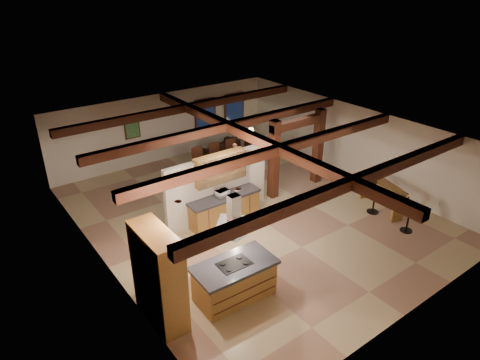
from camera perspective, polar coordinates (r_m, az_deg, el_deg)
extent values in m
plane|color=#C8B585|center=(14.60, 1.44, -4.45)|extent=(12.00, 12.00, 0.00)
plane|color=silver|center=(18.67, -9.95, 7.02)|extent=(10.00, 0.00, 10.00)
plane|color=silver|center=(10.54, 22.33, -10.62)|extent=(10.00, 0.00, 10.00)
plane|color=silver|center=(11.88, -17.99, -5.48)|extent=(0.00, 12.00, 12.00)
plane|color=silver|center=(17.23, 14.80, 4.91)|extent=(0.00, 12.00, 12.00)
plane|color=#3B1C12|center=(13.37, 1.58, 6.33)|extent=(12.00, 12.00, 0.00)
cube|color=#3B160E|center=(10.81, 14.72, -0.33)|extent=(10.00, 0.25, 0.28)
cube|color=#3B160E|center=(12.49, 5.25, 4.08)|extent=(10.00, 0.25, 0.28)
cube|color=#3B160E|center=(14.40, -1.63, 7.20)|extent=(10.00, 0.25, 0.28)
cube|color=#3B160E|center=(16.59, -7.07, 9.56)|extent=(10.00, 0.25, 0.28)
cube|color=#3B160E|center=(13.42, 1.57, 5.76)|extent=(0.28, 12.00, 0.28)
cube|color=#3B160E|center=(15.09, 4.54, 2.70)|extent=(0.30, 0.30, 2.90)
cube|color=#3B160E|center=(16.52, 10.36, 4.46)|extent=(0.30, 0.30, 2.90)
cube|color=#3B160E|center=(15.39, 7.83, 7.59)|extent=(2.50, 0.28, 0.28)
cube|color=silver|center=(13.92, -3.02, -0.94)|extent=(3.80, 0.18, 2.20)
cube|color=olive|center=(10.07, -10.79, -12.55)|extent=(0.64, 1.60, 2.40)
cube|color=silver|center=(10.19, -9.23, -12.20)|extent=(0.06, 0.62, 0.95)
cube|color=black|center=(10.09, -9.11, -11.23)|extent=(0.01, 0.50, 0.28)
cube|color=olive|center=(13.95, -2.07, -3.98)|extent=(2.40, 0.60, 0.86)
cube|color=black|center=(13.73, -2.10, -2.28)|extent=(2.50, 0.66, 0.08)
cube|color=olive|center=(13.46, -2.67, 1.62)|extent=(1.80, 0.34, 0.95)
cube|color=silver|center=(13.32, -2.24, 1.37)|extent=(1.74, 0.02, 0.90)
pyramid|color=silver|center=(10.17, -0.79, -7.91)|extent=(1.10, 1.10, 0.45)
cube|color=silver|center=(9.74, -0.82, -3.95)|extent=(0.26, 0.22, 0.73)
cube|color=#3B160E|center=(19.53, -4.63, 8.33)|extent=(1.10, 0.05, 1.70)
cube|color=black|center=(19.50, -4.59, 8.31)|extent=(0.95, 0.02, 1.55)
cube|color=#3B160E|center=(20.38, -0.78, 9.17)|extent=(1.10, 0.05, 1.70)
cube|color=black|center=(20.35, -0.73, 9.15)|extent=(0.95, 0.02, 1.55)
cube|color=#3B160E|center=(17.97, -14.19, 6.70)|extent=(0.65, 0.04, 0.85)
cube|color=#235328|center=(17.94, -14.16, 6.68)|extent=(0.55, 0.01, 0.75)
cylinder|color=silver|center=(9.89, -0.33, -1.26)|extent=(0.16, 0.16, 0.03)
cylinder|color=silver|center=(12.44, -0.64, 4.65)|extent=(0.16, 0.16, 0.03)
cylinder|color=silver|center=(9.46, -8.28, -2.89)|extent=(0.16, 0.16, 0.03)
cube|color=olive|center=(10.93, -0.75, -13.42)|extent=(1.96, 1.03, 0.92)
cube|color=black|center=(10.61, -0.77, -11.32)|extent=(2.09, 1.16, 0.09)
cube|color=black|center=(10.58, -0.77, -11.11)|extent=(0.82, 0.56, 0.02)
imported|color=#381E0E|center=(16.96, -2.44, 1.18)|extent=(1.75, 1.16, 0.57)
imported|color=black|center=(19.39, -2.62, 4.49)|extent=(2.21, 1.42, 0.60)
imported|color=silver|center=(13.62, -2.37, -1.80)|extent=(0.44, 0.32, 0.23)
cube|color=olive|center=(15.22, 18.62, -0.40)|extent=(1.01, 1.98, 0.06)
cube|color=olive|center=(14.86, 20.34, -3.52)|extent=(0.44, 0.22, 0.96)
cube|color=olive|center=(16.04, 16.54, -0.71)|extent=(0.44, 0.22, 0.96)
cube|color=#3B160E|center=(20.14, 1.46, 5.25)|extent=(0.51, 0.51, 0.54)
cylinder|color=black|center=(20.02, 1.47, 6.20)|extent=(0.06, 0.06, 0.17)
cone|color=#EBD28D|center=(19.96, 1.47, 6.66)|extent=(0.30, 0.30, 0.19)
cylinder|color=black|center=(14.30, 21.68, -3.98)|extent=(0.35, 0.35, 0.07)
cube|color=black|center=(14.25, 21.23, -3.00)|extent=(0.33, 0.10, 0.39)
cylinder|color=black|center=(14.47, 21.46, -5.17)|extent=(0.06, 0.06, 0.67)
cylinder|color=black|center=(14.63, 21.25, -6.27)|extent=(0.39, 0.39, 0.03)
cylinder|color=black|center=(15.02, 17.59, -1.76)|extent=(0.35, 0.35, 0.07)
cube|color=black|center=(15.02, 17.24, -0.74)|extent=(0.34, 0.07, 0.39)
cylinder|color=black|center=(15.19, 17.41, -2.94)|extent=(0.06, 0.06, 0.69)
cylinder|color=black|center=(15.34, 17.25, -4.04)|extent=(0.39, 0.39, 0.03)
cube|color=#3B160E|center=(15.91, -3.31, 0.24)|extent=(0.48, 0.48, 0.07)
cube|color=#3B160E|center=(15.92, -3.79, 1.88)|extent=(0.47, 0.07, 0.83)
cylinder|color=#3B160E|center=(15.79, -3.51, -1.04)|extent=(0.06, 0.06, 0.47)
cylinder|color=#3B160E|center=(15.97, -2.35, -0.69)|extent=(0.06, 0.06, 0.47)
cylinder|color=#3B160E|center=(16.08, -4.21, -0.54)|extent=(0.06, 0.06, 0.47)
cylinder|color=#3B160E|center=(16.26, -3.07, -0.20)|extent=(0.06, 0.06, 0.47)
cube|color=#3B160E|center=(17.13, -6.04, 2.10)|extent=(0.48, 0.48, 0.07)
cube|color=#3B160E|center=(16.78, -5.72, 3.12)|extent=(0.47, 0.07, 0.83)
cylinder|color=#3B160E|center=(17.48, -5.77, 1.65)|extent=(0.06, 0.06, 0.47)
cylinder|color=#3B160E|center=(17.31, -6.85, 1.35)|extent=(0.06, 0.06, 0.47)
cylinder|color=#3B160E|center=(17.17, -5.15, 1.22)|extent=(0.06, 0.06, 0.47)
cylinder|color=#3B160E|center=(17.01, -6.25, 0.92)|extent=(0.06, 0.06, 0.47)
cube|color=#3B160E|center=(16.28, -0.98, 0.92)|extent=(0.48, 0.48, 0.07)
cube|color=#3B160E|center=(16.29, -1.45, 2.51)|extent=(0.47, 0.07, 0.83)
cylinder|color=#3B160E|center=(16.16, -1.16, -0.33)|extent=(0.06, 0.06, 0.47)
cylinder|color=#3B160E|center=(16.35, -0.06, 0.01)|extent=(0.06, 0.06, 0.47)
cylinder|color=#3B160E|center=(16.45, -1.89, 0.15)|extent=(0.06, 0.06, 0.47)
cylinder|color=#3B160E|center=(16.63, -0.80, 0.47)|extent=(0.06, 0.06, 0.47)
cube|color=#3B160E|center=(17.48, -3.82, 2.69)|extent=(0.48, 0.48, 0.07)
cube|color=#3B160E|center=(17.14, -3.46, 3.70)|extent=(0.47, 0.07, 0.83)
cylinder|color=#3B160E|center=(17.83, -3.60, 2.24)|extent=(0.06, 0.06, 0.47)
cylinder|color=#3B160E|center=(17.65, -4.64, 1.96)|extent=(0.06, 0.06, 0.47)
cylinder|color=#3B160E|center=(17.53, -2.95, 1.83)|extent=(0.06, 0.06, 0.47)
cylinder|color=#3B160E|center=(17.35, -4.01, 1.54)|extent=(0.06, 0.06, 0.47)
cube|color=#3B160E|center=(16.69, 1.23, 1.57)|extent=(0.48, 0.48, 0.07)
cube|color=#3B160E|center=(16.69, 0.78, 3.12)|extent=(0.47, 0.07, 0.83)
cylinder|color=#3B160E|center=(16.56, 1.08, 0.35)|extent=(0.06, 0.06, 0.47)
cylinder|color=#3B160E|center=(16.76, 2.12, 0.67)|extent=(0.06, 0.06, 0.47)
cylinder|color=#3B160E|center=(16.84, 0.33, 0.81)|extent=(0.06, 0.06, 0.47)
cylinder|color=#3B160E|center=(17.04, 1.37, 1.11)|extent=(0.06, 0.06, 0.47)
cube|color=#3B160E|center=(17.86, -1.69, 3.26)|extent=(0.48, 0.48, 0.07)
cube|color=#3B160E|center=(17.52, -1.29, 4.25)|extent=(0.47, 0.07, 0.83)
cylinder|color=#3B160E|center=(18.20, -1.51, 2.80)|extent=(0.06, 0.06, 0.47)
cylinder|color=#3B160E|center=(18.02, -2.51, 2.53)|extent=(0.06, 0.06, 0.47)
cylinder|color=#3B160E|center=(17.91, -0.85, 2.42)|extent=(0.06, 0.06, 0.47)
cylinder|color=#3B160E|center=(17.72, -1.86, 2.14)|extent=(0.06, 0.06, 0.47)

